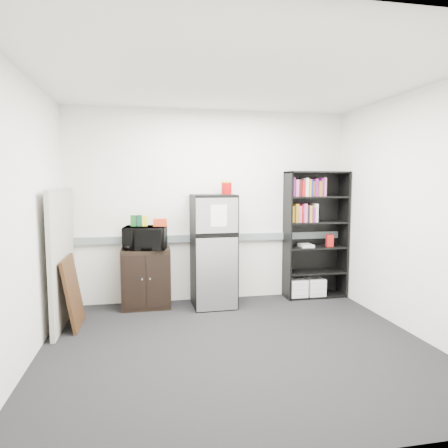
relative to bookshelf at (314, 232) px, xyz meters
name	(u,v)px	position (x,y,z in m)	size (l,w,h in m)	color
floor	(238,346)	(-1.51, -1.57, -0.97)	(4.00, 4.00, 0.00)	black
wall_back	(211,206)	(-1.51, 0.18, 0.38)	(4.00, 0.02, 2.70)	white
wall_right	(416,214)	(0.49, -1.57, 0.38)	(0.02, 3.50, 2.70)	white
wall_left	(23,220)	(-3.51, -1.57, 0.38)	(0.02, 3.50, 2.70)	white
ceiling	(239,78)	(-1.51, -1.57, 1.73)	(4.00, 3.50, 0.02)	white
electrical_raceway	(211,238)	(-1.51, 0.15, -0.07)	(3.92, 0.05, 0.10)	slate
wall_note	(186,193)	(-1.86, 0.18, 0.58)	(0.14, 0.00, 0.10)	white
bookshelf	(314,232)	(0.00, 0.00, 0.00)	(0.90, 0.34, 1.85)	black
cubicle_partition	(62,257)	(-3.41, -0.49, -0.16)	(0.06, 1.30, 1.62)	gray
cabinet	(146,278)	(-2.43, -0.07, -0.57)	(0.64, 0.43, 0.81)	black
microwave	(145,238)	(-2.43, -0.08, -0.01)	(0.55, 0.37, 0.30)	black
snack_box_a	(133,221)	(-2.58, -0.05, 0.21)	(0.07, 0.05, 0.15)	#18561D
snack_box_b	(139,221)	(-2.51, -0.05, 0.21)	(0.07, 0.05, 0.15)	#0D3925
snack_box_c	(145,221)	(-2.43, -0.05, 0.21)	(0.07, 0.05, 0.14)	yellow
snack_bag	(160,222)	(-2.23, -0.10, 0.19)	(0.18, 0.10, 0.10)	red
refrigerator	(214,251)	(-1.52, -0.15, -0.21)	(0.59, 0.62, 1.53)	black
coffee_can	(227,187)	(-1.31, -0.02, 0.66)	(0.14, 0.14, 0.19)	#A1070A
framed_poster	(73,292)	(-3.28, -0.62, -0.56)	(0.16, 0.64, 0.82)	black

